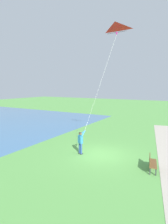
{
  "coord_description": "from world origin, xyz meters",
  "views": [
    {
      "loc": [
        -5.71,
        12.44,
        5.18
      ],
      "look_at": [
        0.71,
        1.33,
        3.41
      ],
      "focal_mm": 29.77,
      "sensor_mm": 36.0,
      "label": 1
    }
  ],
  "objects": [
    {
      "name": "flying_kite",
      "position": [
        -0.13,
        -2.07,
        9.65
      ],
      "size": [
        2.28,
        2.86,
        8.28
      ],
      "color": "red"
    },
    {
      "name": "person_kite_flyer",
      "position": [
        1.41,
        0.63,
        1.05
      ],
      "size": [
        0.51,
        0.63,
        1.83
      ],
      "color": "#232328",
      "rests_on": "ground"
    },
    {
      "name": "ground_plane",
      "position": [
        0.0,
        0.0,
        0.0
      ],
      "size": [
        120.0,
        120.0,
        0.0
      ],
      "primitive_type": "plane",
      "color": "#569947"
    },
    {
      "name": "park_bench_near_walkway",
      "position": [
        -3.87,
        0.84,
        0.51
      ],
      "size": [
        0.71,
        1.56,
        0.88
      ],
      "color": "brown",
      "rests_on": "ground"
    }
  ]
}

